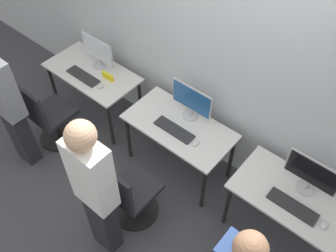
% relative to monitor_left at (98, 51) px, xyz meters
% --- Properties ---
extents(ground_plane, '(20.00, 20.00, 0.00)m').
position_rel_monitor_left_xyz_m(ground_plane, '(1.33, -0.44, -0.91)').
color(ground_plane, '#3D3D42').
extents(wall_back, '(12.00, 0.05, 2.80)m').
position_rel_monitor_left_xyz_m(wall_back, '(1.33, 0.29, 0.49)').
color(wall_back, '#B7BCC1').
rests_on(wall_back, ground_plane).
extents(desk_left, '(1.15, 0.60, 0.70)m').
position_rel_monitor_left_xyz_m(desk_left, '(0.00, -0.14, -0.30)').
color(desk_left, silver).
rests_on(desk_left, ground_plane).
extents(monitor_left, '(0.48, 0.18, 0.39)m').
position_rel_monitor_left_xyz_m(monitor_left, '(0.00, 0.00, 0.00)').
color(monitor_left, '#B2B2B7').
rests_on(monitor_left, desk_left).
extents(keyboard_left, '(0.45, 0.14, 0.02)m').
position_rel_monitor_left_xyz_m(keyboard_left, '(0.00, -0.27, -0.20)').
color(keyboard_left, '#262628').
rests_on(keyboard_left, desk_left).
extents(mouse_left, '(0.06, 0.09, 0.03)m').
position_rel_monitor_left_xyz_m(mouse_left, '(0.29, -0.26, -0.20)').
color(mouse_left, silver).
rests_on(mouse_left, desk_left).
extents(office_chair_left, '(0.48, 0.48, 0.90)m').
position_rel_monitor_left_xyz_m(office_chair_left, '(-0.06, -0.80, -0.54)').
color(office_chair_left, black).
rests_on(office_chair_left, ground_plane).
extents(person_left, '(0.36, 0.22, 1.65)m').
position_rel_monitor_left_xyz_m(person_left, '(-0.09, -1.16, -0.01)').
color(person_left, '#232328').
rests_on(person_left, ground_plane).
extents(desk_center, '(1.15, 0.60, 0.70)m').
position_rel_monitor_left_xyz_m(desk_center, '(1.33, -0.14, -0.30)').
color(desk_center, silver).
rests_on(desk_center, ground_plane).
extents(monitor_center, '(0.48, 0.18, 0.39)m').
position_rel_monitor_left_xyz_m(monitor_center, '(1.33, 0.05, 0.00)').
color(monitor_center, '#B2B2B7').
rests_on(monitor_center, desk_center).
extents(keyboard_center, '(0.45, 0.14, 0.02)m').
position_rel_monitor_left_xyz_m(keyboard_center, '(1.33, -0.22, -0.20)').
color(keyboard_center, '#262628').
rests_on(keyboard_center, desk_center).
extents(mouse_center, '(0.06, 0.09, 0.03)m').
position_rel_monitor_left_xyz_m(mouse_center, '(1.61, -0.22, -0.20)').
color(mouse_center, silver).
rests_on(mouse_center, desk_center).
extents(office_chair_center, '(0.48, 0.48, 0.90)m').
position_rel_monitor_left_xyz_m(office_chair_center, '(1.36, -0.94, -0.54)').
color(office_chair_center, black).
rests_on(office_chair_center, ground_plane).
extents(person_center, '(0.36, 0.23, 1.76)m').
position_rel_monitor_left_xyz_m(person_center, '(1.39, -1.30, 0.06)').
color(person_center, '#232328').
rests_on(person_center, ground_plane).
extents(desk_right, '(1.15, 0.60, 0.70)m').
position_rel_monitor_left_xyz_m(desk_right, '(2.67, -0.14, -0.30)').
color(desk_right, silver).
rests_on(desk_right, ground_plane).
extents(monitor_right, '(0.48, 0.18, 0.39)m').
position_rel_monitor_left_xyz_m(monitor_right, '(2.67, 0.00, 0.00)').
color(monitor_right, '#B2B2B7').
rests_on(monitor_right, desk_right).
extents(keyboard_right, '(0.45, 0.14, 0.02)m').
position_rel_monitor_left_xyz_m(keyboard_right, '(2.67, -0.24, -0.20)').
color(keyboard_right, '#262628').
rests_on(keyboard_right, desk_right).
extents(mouse_right, '(0.06, 0.09, 0.03)m').
position_rel_monitor_left_xyz_m(mouse_right, '(2.96, -0.24, -0.20)').
color(mouse_right, silver).
rests_on(mouse_right, desk_right).
extents(placard_left, '(0.16, 0.03, 0.08)m').
position_rel_monitor_left_xyz_m(placard_left, '(0.25, -0.11, -0.17)').
color(placard_left, yellow).
rests_on(placard_left, desk_left).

